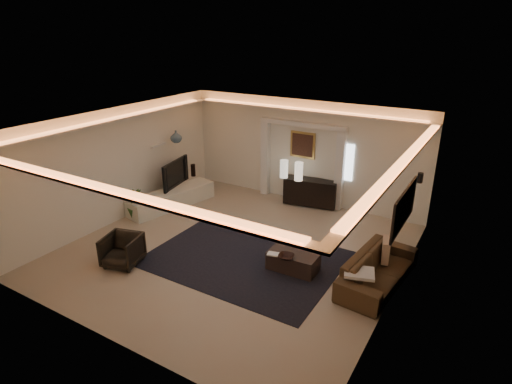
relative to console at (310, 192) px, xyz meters
The scene contains 33 objects.
floor 3.30m from the console, 97.01° to the right, with size 7.00×7.00×0.00m, color tan.
ceiling 4.12m from the console, 97.01° to the right, with size 7.00×7.00×0.00m, color white.
wall_back 1.15m from the console, 147.97° to the left, with size 7.00×7.00×0.00m, color silver.
wall_front 6.84m from the console, 93.39° to the right, with size 7.00×7.00×0.00m, color silver.
wall_left 5.18m from the console, 140.19° to the right, with size 7.00×7.00×0.00m, color silver.
wall_right 4.61m from the console, 46.35° to the right, with size 7.00×7.00×0.00m, color silver.
cove_soffit 3.96m from the console, 97.01° to the right, with size 7.00×7.00×0.04m, color silver.
daylight_slit 1.36m from the console, 13.60° to the left, with size 0.25×0.03×1.00m, color white.
area_rug 3.47m from the console, 89.99° to the right, with size 4.00×3.00×0.01m, color black.
pilaster_left 1.71m from the console, behind, with size 0.22×0.20×2.20m, color silver.
pilaster_right 1.04m from the console, 11.30° to the left, with size 0.22×0.20×2.20m, color silver.
alcove_header 1.90m from the console, 159.42° to the left, with size 2.52×0.20×0.12m, color silver.
painting_frame 1.33m from the console, 151.16° to the left, with size 0.74×0.04×0.74m, color tan.
painting_canvas 1.33m from the console, 153.99° to the left, with size 0.62×0.02×0.62m, color #4C2D1E.
art_panel_frame 4.45m from the console, 43.85° to the right, with size 0.04×1.64×0.74m, color black.
art_panel_gold 4.43m from the console, 44.09° to the right, with size 0.02×1.50×0.62m, color tan.
wall_sconce 3.41m from the console, 19.41° to the right, with size 0.12×0.12×0.22m, color black.
wall_niche 4.44m from the console, 154.27° to the right, with size 0.10×0.55×0.04m, color silver.
console is the anchor object (origin of this frame).
lamp_left 1.03m from the console, 162.65° to the right, with size 0.23×0.23×0.50m, color beige.
lamp_right 0.78m from the console, 140.73° to the right, with size 0.23×0.23×0.51m, color #F8E6C7.
media_ledge 3.89m from the console, 147.88° to the right, with size 0.65×2.60×0.49m, color beige.
tv 3.97m from the console, 154.10° to the right, with size 0.17×1.31×0.76m, color black.
figurine 3.64m from the console, 167.77° to the right, with size 0.14×0.14×0.37m, color black.
ginger_jar 4.09m from the console, 158.05° to the right, with size 0.33×0.33×0.34m, color slate.
plant 4.76m from the console, 138.25° to the right, with size 0.44×0.44×0.79m, color #234518.
sofa 4.03m from the console, 46.95° to the right, with size 0.86×2.20×0.64m, color #371B0F.
throw_blanket 4.43m from the console, 54.57° to the right, with size 0.54×0.44×0.06m, color white.
throw_pillow 3.73m from the console, 42.39° to the right, with size 0.14×0.46×0.46m, color tan.
coffee_table 3.51m from the console, 71.68° to the right, with size 1.02×0.56×0.38m, color #2E211E.
bowl 3.76m from the console, 73.42° to the right, with size 0.32×0.32×0.08m, color black.
magazine 3.68m from the console, 77.86° to the right, with size 0.23×0.17×0.03m, color white.
armchair 5.40m from the console, 112.74° to the right, with size 0.72×0.74×0.67m, color black.
Camera 1 is at (4.75, -7.02, 4.74)m, focal length 29.72 mm.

